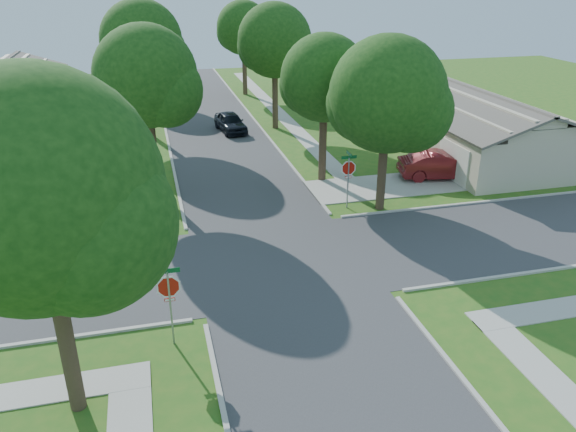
% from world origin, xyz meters
% --- Properties ---
extents(ground, '(100.00, 100.00, 0.00)m').
position_xyz_m(ground, '(0.00, 0.00, 0.00)').
color(ground, '#295D19').
rests_on(ground, ground).
extents(road_ns, '(7.00, 100.00, 0.02)m').
position_xyz_m(road_ns, '(0.00, 0.00, 0.00)').
color(road_ns, '#333335').
rests_on(road_ns, ground).
extents(sidewalk_ne, '(1.20, 40.00, 0.04)m').
position_xyz_m(sidewalk_ne, '(6.10, 26.00, 0.02)').
color(sidewalk_ne, '#9E9B91').
rests_on(sidewalk_ne, ground).
extents(sidewalk_nw, '(1.20, 40.00, 0.04)m').
position_xyz_m(sidewalk_nw, '(-6.10, 26.00, 0.02)').
color(sidewalk_nw, '#9E9B91').
rests_on(sidewalk_nw, ground).
extents(driveway, '(8.80, 3.60, 0.05)m').
position_xyz_m(driveway, '(7.90, 7.10, 0.03)').
color(driveway, '#9E9B91').
rests_on(driveway, ground).
extents(stop_sign_sw, '(1.05, 0.80, 2.98)m').
position_xyz_m(stop_sign_sw, '(-4.70, -4.70, 2.03)').
color(stop_sign_sw, gray).
rests_on(stop_sign_sw, ground).
extents(stop_sign_ne, '(1.05, 0.80, 2.98)m').
position_xyz_m(stop_sign_ne, '(4.70, 4.70, 2.03)').
color(stop_sign_ne, gray).
rests_on(stop_sign_ne, ground).
extents(tree_e_near, '(4.97, 4.80, 8.28)m').
position_xyz_m(tree_e_near, '(4.75, 9.01, 5.64)').
color(tree_e_near, '#38281C').
rests_on(tree_e_near, ground).
extents(tree_e_mid, '(5.59, 5.40, 9.21)m').
position_xyz_m(tree_e_mid, '(4.76, 21.01, 6.25)').
color(tree_e_mid, '#38281C').
rests_on(tree_e_mid, ground).
extents(tree_e_far, '(5.17, 5.00, 8.72)m').
position_xyz_m(tree_e_far, '(4.75, 34.01, 5.98)').
color(tree_e_far, '#38281C').
rests_on(tree_e_far, ground).
extents(tree_w_near, '(5.38, 5.20, 8.97)m').
position_xyz_m(tree_w_near, '(-4.64, 9.01, 6.12)').
color(tree_w_near, '#38281C').
rests_on(tree_w_near, ground).
extents(tree_w_mid, '(5.80, 5.60, 9.56)m').
position_xyz_m(tree_w_mid, '(-4.64, 21.01, 6.49)').
color(tree_w_mid, '#38281C').
rests_on(tree_w_mid, ground).
extents(tree_w_far, '(4.76, 4.60, 8.04)m').
position_xyz_m(tree_w_far, '(-4.65, 34.01, 5.51)').
color(tree_w_far, '#38281C').
rests_on(tree_w_far, ground).
extents(tree_sw_corner, '(6.21, 6.00, 9.55)m').
position_xyz_m(tree_sw_corner, '(-7.44, -6.99, 6.26)').
color(tree_sw_corner, '#38281C').
rests_on(tree_sw_corner, ground).
extents(tree_ne_corner, '(5.80, 5.60, 8.66)m').
position_xyz_m(tree_ne_corner, '(6.36, 4.21, 5.59)').
color(tree_ne_corner, '#38281C').
rests_on(tree_ne_corner, ground).
extents(house_ne_near, '(8.42, 13.60, 4.23)m').
position_xyz_m(house_ne_near, '(15.99, 11.00, 1.52)').
color(house_ne_near, '#BBAB94').
rests_on(house_ne_near, ground).
extents(house_ne_far, '(8.42, 13.60, 4.23)m').
position_xyz_m(house_ne_far, '(15.99, 29.00, 1.52)').
color(house_ne_far, '#BBAB94').
rests_on(house_ne_far, ground).
extents(house_nw_far, '(8.42, 13.60, 4.23)m').
position_xyz_m(house_nw_far, '(-15.99, 32.00, 1.52)').
color(house_nw_far, '#BBAB94').
rests_on(house_nw_far, ground).
extents(car_driveway, '(5.09, 2.59, 1.60)m').
position_xyz_m(car_driveway, '(11.50, 7.56, 0.80)').
color(car_driveway, maroon).
rests_on(car_driveway, ground).
extents(car_curb_east, '(2.27, 4.44, 1.45)m').
position_xyz_m(car_curb_east, '(1.20, 20.81, 0.72)').
color(car_curb_east, black).
rests_on(car_curb_east, ground).
extents(car_curb_west, '(2.00, 4.72, 1.36)m').
position_xyz_m(car_curb_west, '(-3.20, 43.97, 0.68)').
color(car_curb_west, black).
rests_on(car_curb_west, ground).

